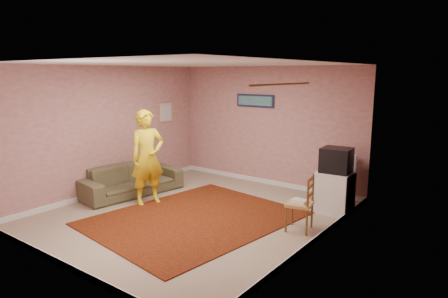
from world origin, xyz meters
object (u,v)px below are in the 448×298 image
Objects in this scene: tv_cabinet at (335,192)px; sofa at (132,180)px; person at (148,157)px; chair_b at (300,197)px; crt_tv at (336,160)px; chair_a at (344,175)px.

tv_cabinet reaches higher than sofa.
chair_b is at bearing -60.62° from person.
tv_cabinet is 0.58m from crt_tv.
chair_b is at bearing -104.49° from chair_a.
tv_cabinet is 4.02m from sofa.
chair_a reaches higher than tv_cabinet.
chair_b is 2.97m from person.
tv_cabinet is at bearing 0.00° from crt_tv.
tv_cabinet is at bearing 161.59° from chair_b.
chair_a is at bearing -52.66° from sofa.
person reaches higher than crt_tv.
sofa is 0.95m from person.
chair_b is 0.23× the size of sofa.
person is (-3.03, -1.63, -0.06)m from crt_tv.
crt_tv reaches higher than chair_a.
tv_cabinet is 0.41× the size of person.
chair_b is at bearing -76.83° from sofa.
sofa is (-3.69, -2.04, -0.25)m from chair_a.
chair_a is at bearing 165.80° from chair_b.
person reaches higher than chair_b.
tv_cabinet is 1.36× the size of crt_tv.
chair_b is at bearing -96.52° from tv_cabinet.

